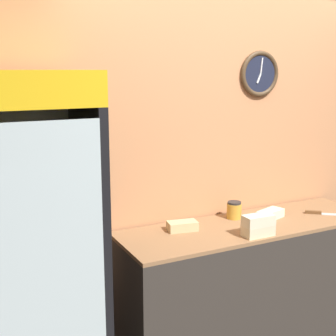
{
  "coord_description": "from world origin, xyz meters",
  "views": [
    {
      "loc": [
        -1.93,
        -1.69,
        1.98
      ],
      "look_at": [
        -0.67,
        0.81,
        1.38
      ],
      "focal_mm": 50.0,
      "sensor_mm": 36.0,
      "label": 1
    }
  ],
  "objects_px": {
    "sandwich_flat_right": "(270,214)",
    "chefs_knife": "(323,213)",
    "sandwich_stack_middle": "(259,220)",
    "sandwich_stack_bottom": "(258,231)",
    "condiment_jar": "(234,210)",
    "sandwich_flat_left": "(182,226)",
    "beverage_cooler": "(22,235)"
  },
  "relations": [
    {
      "from": "sandwich_flat_right",
      "to": "chefs_knife",
      "type": "xyz_separation_m",
      "value": [
        0.42,
        -0.1,
        -0.02
      ]
    },
    {
      "from": "sandwich_stack_middle",
      "to": "sandwich_stack_bottom",
      "type": "bearing_deg",
      "value": 0.0
    },
    {
      "from": "sandwich_stack_middle",
      "to": "condiment_jar",
      "type": "height_order",
      "value": "sandwich_stack_middle"
    },
    {
      "from": "sandwich_flat_left",
      "to": "condiment_jar",
      "type": "height_order",
      "value": "condiment_jar"
    },
    {
      "from": "beverage_cooler",
      "to": "sandwich_stack_bottom",
      "type": "bearing_deg",
      "value": -9.27
    },
    {
      "from": "condiment_jar",
      "to": "sandwich_flat_left",
      "type": "bearing_deg",
      "value": -172.42
    },
    {
      "from": "beverage_cooler",
      "to": "chefs_knife",
      "type": "xyz_separation_m",
      "value": [
        2.17,
        -0.08,
        -0.16
      ]
    },
    {
      "from": "sandwich_stack_middle",
      "to": "sandwich_flat_right",
      "type": "distance_m",
      "value": 0.4
    },
    {
      "from": "beverage_cooler",
      "to": "chefs_knife",
      "type": "distance_m",
      "value": 2.17
    },
    {
      "from": "sandwich_stack_bottom",
      "to": "sandwich_flat_left",
      "type": "bearing_deg",
      "value": 141.29
    },
    {
      "from": "sandwich_stack_middle",
      "to": "chefs_knife",
      "type": "xyz_separation_m",
      "value": [
        0.72,
        0.15,
        -0.1
      ]
    },
    {
      "from": "sandwich_flat_left",
      "to": "sandwich_flat_right",
      "type": "bearing_deg",
      "value": -4.93
    },
    {
      "from": "sandwich_stack_middle",
      "to": "sandwich_flat_right",
      "type": "relative_size",
      "value": 0.88
    },
    {
      "from": "beverage_cooler",
      "to": "chefs_knife",
      "type": "height_order",
      "value": "beverage_cooler"
    },
    {
      "from": "beverage_cooler",
      "to": "condiment_jar",
      "type": "relative_size",
      "value": 15.88
    },
    {
      "from": "sandwich_flat_right",
      "to": "sandwich_flat_left",
      "type": "bearing_deg",
      "value": 175.07
    },
    {
      "from": "sandwich_stack_middle",
      "to": "sandwich_flat_left",
      "type": "xyz_separation_m",
      "value": [
        -0.39,
        0.31,
        -0.07
      ]
    },
    {
      "from": "sandwich_flat_right",
      "to": "chefs_knife",
      "type": "relative_size",
      "value": 0.75
    },
    {
      "from": "sandwich_stack_bottom",
      "to": "sandwich_flat_right",
      "type": "height_order",
      "value": "sandwich_stack_bottom"
    },
    {
      "from": "sandwich_flat_left",
      "to": "sandwich_flat_right",
      "type": "height_order",
      "value": "sandwich_flat_right"
    },
    {
      "from": "beverage_cooler",
      "to": "sandwich_stack_bottom",
      "type": "distance_m",
      "value": 1.47
    },
    {
      "from": "condiment_jar",
      "to": "sandwich_flat_right",
      "type": "bearing_deg",
      "value": -27.31
    },
    {
      "from": "chefs_knife",
      "to": "sandwich_flat_right",
      "type": "bearing_deg",
      "value": 166.67
    },
    {
      "from": "sandwich_stack_bottom",
      "to": "sandwich_flat_right",
      "type": "relative_size",
      "value": 0.88
    },
    {
      "from": "sandwich_stack_bottom",
      "to": "chefs_knife",
      "type": "distance_m",
      "value": 0.74
    },
    {
      "from": "sandwich_flat_left",
      "to": "chefs_knife",
      "type": "relative_size",
      "value": 0.68
    },
    {
      "from": "sandwich_stack_middle",
      "to": "condiment_jar",
      "type": "distance_m",
      "value": 0.38
    },
    {
      "from": "beverage_cooler",
      "to": "sandwich_flat_right",
      "type": "xyz_separation_m",
      "value": [
        1.75,
        0.02,
        -0.13
      ]
    },
    {
      "from": "beverage_cooler",
      "to": "sandwich_stack_middle",
      "type": "relative_size",
      "value": 9.5
    },
    {
      "from": "sandwich_stack_bottom",
      "to": "sandwich_stack_middle",
      "type": "xyz_separation_m",
      "value": [
        0.0,
        0.0,
        0.07
      ]
    },
    {
      "from": "sandwich_stack_bottom",
      "to": "chefs_knife",
      "type": "xyz_separation_m",
      "value": [
        0.72,
        0.15,
        -0.03
      ]
    },
    {
      "from": "beverage_cooler",
      "to": "sandwich_stack_middle",
      "type": "xyz_separation_m",
      "value": [
        1.44,
        -0.24,
        -0.06
      ]
    }
  ]
}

